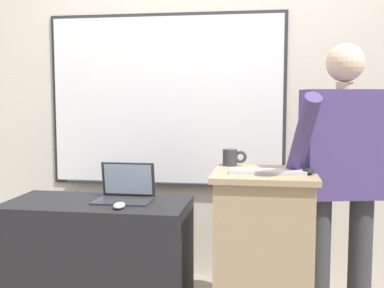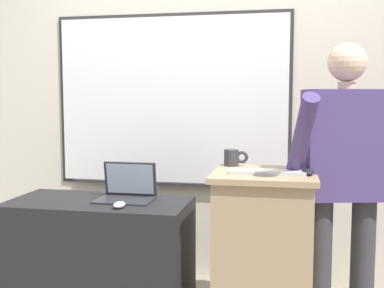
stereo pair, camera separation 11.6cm
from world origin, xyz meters
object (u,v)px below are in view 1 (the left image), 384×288
person_presenter (342,170)px  computer_mouse_by_keyboard (308,171)px  lectern_podium (263,256)px  side_desk (98,264)px  wireless_keyboard (268,172)px  coffee_mug (231,157)px  laptop (126,188)px  computer_mouse_by_laptop (119,206)px

person_presenter → computer_mouse_by_keyboard: 0.26m
lectern_podium → side_desk: (-0.95, 0.01, -0.10)m
wireless_keyboard → computer_mouse_by_keyboard: (0.21, 0.01, 0.01)m
lectern_podium → side_desk: bearing=179.2°
side_desk → coffee_mug: size_ratio=7.42×
person_presenter → laptop: (-1.21, -0.02, -0.13)m
side_desk → laptop: (0.15, 0.07, 0.43)m
computer_mouse_by_laptop → laptop: bearing=97.5°
person_presenter → laptop: bearing=167.9°
lectern_podium → wireless_keyboard: wireless_keyboard is taller
computer_mouse_by_laptop → wireless_keyboard: bearing=5.2°
laptop → coffee_mug: size_ratio=2.31×
laptop → computer_mouse_by_keyboard: bearing=-8.1°
computer_mouse_by_keyboard → coffee_mug: coffee_mug is taller
lectern_podium → side_desk: size_ratio=0.89×
side_desk → laptop: 0.46m
person_presenter → computer_mouse_by_laptop: 1.22m
lectern_podium → computer_mouse_by_laptop: 0.83m
side_desk → wireless_keyboard: (0.96, -0.08, 0.57)m
side_desk → wireless_keyboard: 1.13m
wireless_keyboard → computer_mouse_by_laptop: size_ratio=3.94×
wireless_keyboard → computer_mouse_by_laptop: (-0.78, -0.07, -0.19)m
person_presenter → lectern_podium: bearing=-178.5°
laptop → computer_mouse_by_keyboard: size_ratio=3.24×
computer_mouse_by_laptop → computer_mouse_by_keyboard: computer_mouse_by_keyboard is taller
laptop → coffee_mug: 0.64m
computer_mouse_by_laptop → coffee_mug: bearing=30.0°
lectern_podium → side_desk: 0.95m
laptop → lectern_podium: bearing=-6.2°
wireless_keyboard → computer_mouse_by_keyboard: 0.21m
side_desk → wireless_keyboard: bearing=-4.7°
computer_mouse_by_laptop → computer_mouse_by_keyboard: (0.99, 0.08, 0.20)m
person_presenter → coffee_mug: (-0.61, 0.08, 0.05)m
person_presenter → computer_mouse_by_keyboard: size_ratio=16.14×
computer_mouse_by_keyboard → wireless_keyboard: bearing=-178.0°
side_desk → coffee_mug: (0.75, 0.18, 0.61)m
lectern_podium → side_desk: lectern_podium is taller
wireless_keyboard → coffee_mug: bearing=129.0°
wireless_keyboard → coffee_mug: (-0.21, 0.26, 0.04)m
person_presenter → wireless_keyboard: (-0.40, -0.18, 0.01)m
person_presenter → computer_mouse_by_keyboard: person_presenter is taller
side_desk → coffee_mug: 0.99m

